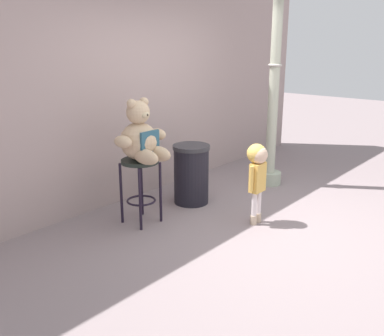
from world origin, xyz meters
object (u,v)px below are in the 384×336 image
(teddy_bear, at_px, (141,138))
(child_walking, at_px, (257,166))
(bar_stool_with_teddy, at_px, (140,177))
(trash_bin, at_px, (191,174))
(lamppost, at_px, (273,104))

(teddy_bear, relative_size, child_walking, 0.73)
(bar_stool_with_teddy, xyz_separation_m, trash_bin, (0.86, -0.02, -0.16))
(bar_stool_with_teddy, distance_m, lamppost, 2.31)
(teddy_bear, relative_size, trash_bin, 0.90)
(lamppost, bearing_deg, trash_bin, 164.28)
(bar_stool_with_teddy, relative_size, trash_bin, 0.98)
(trash_bin, distance_m, lamppost, 1.59)
(bar_stool_with_teddy, distance_m, child_walking, 1.32)
(teddy_bear, height_order, trash_bin, teddy_bear)
(child_walking, bearing_deg, teddy_bear, 165.76)
(teddy_bear, bearing_deg, trash_bin, 0.78)
(trash_bin, bearing_deg, teddy_bear, -179.22)
(bar_stool_with_teddy, xyz_separation_m, child_walking, (0.83, -1.02, 0.14))
(trash_bin, height_order, lamppost, lamppost)
(bar_stool_with_teddy, distance_m, trash_bin, 0.87)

